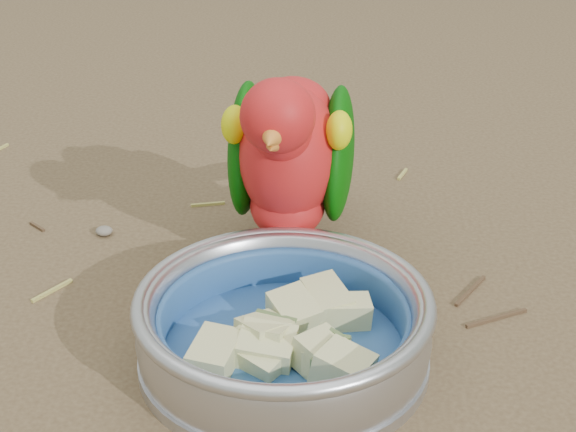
# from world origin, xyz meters

# --- Properties ---
(ground) EXTENTS (60.00, 60.00, 0.00)m
(ground) POSITION_xyz_m (0.00, 0.00, 0.00)
(ground) COLOR brown
(food_bowl) EXTENTS (0.23, 0.23, 0.02)m
(food_bowl) POSITION_xyz_m (0.11, 0.01, 0.01)
(food_bowl) COLOR #B2B2BA
(food_bowl) RESTS_ON ground
(bowl_wall) EXTENTS (0.23, 0.23, 0.04)m
(bowl_wall) POSITION_xyz_m (0.11, 0.01, 0.04)
(bowl_wall) COLOR #B2B2BA
(bowl_wall) RESTS_ON food_bowl
(fruit_wedges) EXTENTS (0.14, 0.14, 0.03)m
(fruit_wedges) POSITION_xyz_m (0.11, 0.01, 0.03)
(fruit_wedges) COLOR beige
(fruit_wedges) RESTS_ON food_bowl
(lory_parrot) EXTENTS (0.13, 0.25, 0.19)m
(lory_parrot) POSITION_xyz_m (0.10, 0.16, 0.10)
(lory_parrot) COLOR red
(lory_parrot) RESTS_ON ground
(ground_debris) EXTENTS (0.90, 0.80, 0.01)m
(ground_debris) POSITION_xyz_m (0.04, 0.07, 0.00)
(ground_debris) COLOR #A9A04B
(ground_debris) RESTS_ON ground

